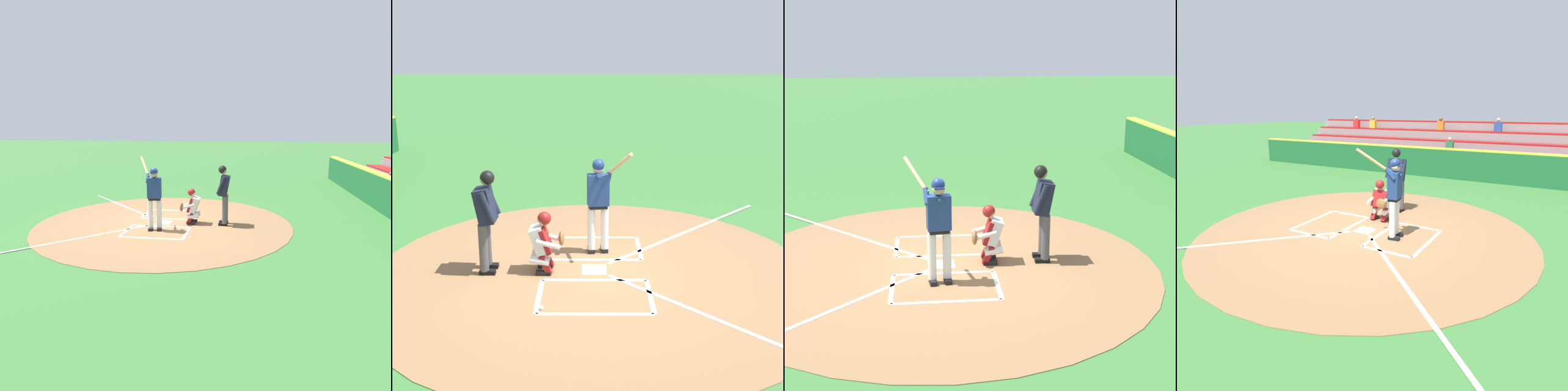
{
  "view_description": "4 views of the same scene",
  "coord_description": "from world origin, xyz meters",
  "views": [
    {
      "loc": [
        -10.76,
        -2.59,
        3.06
      ],
      "look_at": [
        -0.48,
        -1.08,
        1.02
      ],
      "focal_mm": 32.76,
      "sensor_mm": 36.0,
      "label": 1
    },
    {
      "loc": [
        8.93,
        -0.07,
        3.98
      ],
      "look_at": [
        -0.5,
        -0.11,
        1.27
      ],
      "focal_mm": 49.27,
      "sensor_mm": 36.0,
      "label": 2
    },
    {
      "loc": [
        -10.28,
        0.32,
        4.07
      ],
      "look_at": [
        0.41,
        -0.75,
        1.22
      ],
      "focal_mm": 53.6,
      "sensor_mm": 36.0,
      "label": 3
    },
    {
      "loc": [
        -4.01,
        6.66,
        2.91
      ],
      "look_at": [
        -0.34,
        0.24,
        1.0
      ],
      "focal_mm": 30.47,
      "sensor_mm": 36.0,
      "label": 4
    }
  ],
  "objects": [
    {
      "name": "batter",
      "position": [
        -0.83,
        0.09,
        1.1
      ],
      "size": [
        0.88,
        0.81,
        2.13
      ],
      "color": "white",
      "rests_on": "ground"
    },
    {
      "name": "plate_umpire",
      "position": [
        0.06,
        -1.89,
        1.08
      ],
      "size": [
        0.59,
        0.42,
        1.86
      ],
      "color": "#4C4C51",
      "rests_on": "ground"
    },
    {
      "name": "catcher",
      "position": [
        0.05,
        -0.89,
        0.59
      ],
      "size": [
        0.59,
        0.62,
        1.13
      ],
      "color": "black",
      "rests_on": "ground"
    },
    {
      "name": "ground_plane",
      "position": [
        0.0,
        0.0,
        0.0
      ],
      "size": [
        120.0,
        120.0,
        0.0
      ],
      "primitive_type": "plane",
      "color": "#387033"
    },
    {
      "name": "baseball",
      "position": [
        1.49,
        -0.83,
        0.04
      ],
      "size": [
        0.07,
        0.07,
        0.07
      ],
      "primitive_type": "sphere",
      "color": "white",
      "rests_on": "ground"
    },
    {
      "name": "home_plate_and_chalk",
      "position": [
        0.0,
        0.88,
        0.01
      ],
      "size": [
        7.93,
        4.91,
        0.01
      ],
      "color": "white",
      "rests_on": "dirt_circle"
    },
    {
      "name": "dirt_circle",
      "position": [
        0.0,
        0.0,
        0.01
      ],
      "size": [
        8.0,
        8.0,
        0.01
      ],
      "primitive_type": "cylinder",
      "color": "olive",
      "rests_on": "ground"
    }
  ]
}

